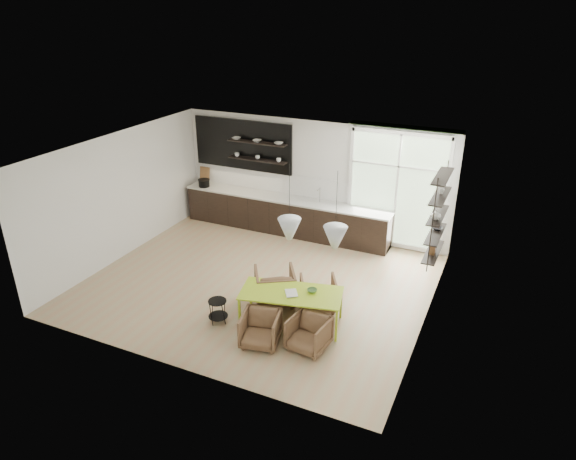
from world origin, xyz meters
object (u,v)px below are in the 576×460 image
Objects in this scene: dining_table at (291,295)px; armchair_back_left at (275,286)px; armchair_front_right at (309,333)px; armchair_front_left at (260,329)px; wire_stool at (218,308)px; armchair_back_right at (318,293)px.

armchair_back_left reaches higher than dining_table.
armchair_front_left is at bearing -156.15° from armchair_front_right.
armchair_back_left is at bearing 57.93° from wire_stool.
armchair_front_right is 1.85m from wire_stool.
armchair_front_left is at bearing -119.69° from dining_table.
armchair_front_right is at bearing 76.57° from armchair_back_right.
armchair_back_left is at bearing 144.60° from armchair_front_right.
armchair_front_left is 0.85m from armchair_front_right.
armchair_back_left is 1.61m from armchair_front_right.
armchair_back_right is 1.31m from armchair_front_right.
armchair_back_left is 1.26m from wire_stool.
wire_stool is at bearing 11.49° from armchair_back_right.
armchair_back_left reaches higher than armchair_front_left.
dining_table is 2.98× the size of armchair_front_left.
armchair_front_left is (-0.24, -0.78, -0.33)m from dining_table.
wire_stool is at bearing -173.35° from armchair_front_right.
dining_table is at bearing 105.82° from armchair_back_left.
dining_table reaches higher than armchair_back_right.
armchair_front_right is at bearing -0.97° from wire_stool.
wire_stool is (-1.85, 0.03, -0.00)m from armchair_front_right.
armchair_front_right is at bearing 105.38° from armchair_back_left.
armchair_back_right is at bearing 39.26° from wire_stool.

